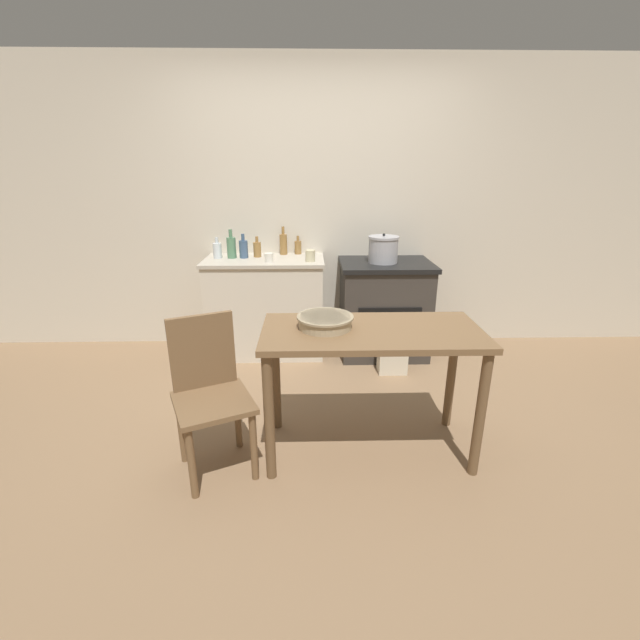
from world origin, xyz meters
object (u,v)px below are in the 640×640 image
at_px(work_table, 371,349).
at_px(cup_right, 310,256).
at_px(stock_pot, 383,249).
at_px(bottle_mid_left, 244,249).
at_px(bottle_center_left, 231,247).
at_px(bottle_center, 257,249).
at_px(stove, 384,308).
at_px(flour_sack, 392,355).
at_px(bottle_center_right, 298,247).
at_px(bottle_far_left, 283,244).
at_px(bottle_left, 217,250).
at_px(chair, 210,391).
at_px(mixing_bowl_large, 325,321).
at_px(cup_mid_right, 269,258).

distance_m(work_table, cup_right, 1.45).
bearing_deg(stock_pot, bottle_mid_left, 175.46).
height_order(stock_pot, bottle_center_left, bottle_center_left).
xyz_separation_m(bottle_center, cup_right, (0.47, -0.21, -0.02)).
xyz_separation_m(stove, flour_sack, (0.02, -0.43, -0.27)).
xyz_separation_m(stove, bottle_center_right, (-0.78, 0.25, 0.52)).
xyz_separation_m(bottle_far_left, bottle_center, (-0.23, -0.11, -0.03)).
bearing_deg(cup_right, bottle_left, 168.68).
distance_m(chair, bottle_center_left, 1.74).
distance_m(flour_sack, bottle_left, 1.77).
relative_size(bottle_left, cup_right, 1.90).
distance_m(work_table, bottle_center, 1.81).
distance_m(bottle_far_left, bottle_center, 0.26).
height_order(mixing_bowl_large, bottle_left, bottle_left).
distance_m(mixing_bowl_large, bottle_left, 1.76).
xyz_separation_m(flour_sack, cup_mid_right, (-1.04, 0.32, 0.77)).
bearing_deg(bottle_far_left, bottle_mid_left, -155.57).
xyz_separation_m(stove, bottle_far_left, (-0.91, 0.23, 0.55)).
xyz_separation_m(flour_sack, bottle_far_left, (-0.93, 0.66, 0.83)).
relative_size(work_table, bottle_far_left, 4.87).
xyz_separation_m(work_table, bottle_center_left, (-1.03, 1.55, 0.32)).
xyz_separation_m(bottle_left, bottle_center, (0.35, 0.05, -0.00)).
distance_m(stock_pot, cup_mid_right, 0.99).
xyz_separation_m(flour_sack, cup_right, (-0.69, 0.34, 0.78)).
distance_m(chair, bottle_mid_left, 1.73).
bearing_deg(bottle_far_left, stock_pot, -16.04).
relative_size(bottle_left, bottle_mid_left, 0.86).
xyz_separation_m(chair, bottle_center_left, (-0.13, 1.66, 0.51)).
bearing_deg(bottle_center, cup_right, -23.88).
xyz_separation_m(bottle_left, bottle_center_right, (0.71, 0.18, -0.01)).
height_order(stock_pot, bottle_left, stock_pot).
xyz_separation_m(stock_pot, bottle_left, (-1.45, 0.09, -0.02)).
bearing_deg(cup_right, bottle_center, 156.12).
bearing_deg(bottle_center, bottle_left, -172.47).
height_order(bottle_left, cup_right, bottle_left).
distance_m(stove, bottle_center_left, 1.47).
xyz_separation_m(bottle_center_left, bottle_center_right, (0.58, 0.18, -0.03)).
bearing_deg(stove, bottle_mid_left, 176.51).
bearing_deg(bottle_far_left, mixing_bowl_large, -79.03).
distance_m(mixing_bowl_large, bottle_center, 1.66).
bearing_deg(work_table, cup_mid_right, 116.79).
distance_m(bottle_mid_left, bottle_center_left, 0.11).
relative_size(bottle_center, cup_right, 1.89).
xyz_separation_m(bottle_left, bottle_center_left, (0.12, 0.00, 0.03)).
relative_size(stove, bottle_far_left, 3.38).
bearing_deg(chair, mixing_bowl_large, -11.43).
bearing_deg(bottle_center, work_table, -62.94).
relative_size(bottle_left, bottle_center_left, 0.73).
bearing_deg(chair, stock_pot, 28.35).
height_order(stove, flour_sack, stove).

